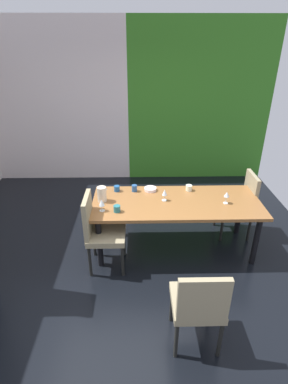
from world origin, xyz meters
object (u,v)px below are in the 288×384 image
chair_head_near (199,304)px  cup_center (117,189)px  pitcher_left (102,194)px  dining_table (176,206)px  cup_west (134,188)px  chair_left_near (99,229)px  serving_bowl_near_shelf (150,189)px  wine_glass_north (165,193)px  cup_near_window (117,209)px  cup_south (189,188)px  wine_glass_front (102,203)px  wine_glass_rear (227,195)px  chair_right_far (240,201)px

chair_head_near → cup_center: bearing=114.4°
pitcher_left → dining_table: bearing=-1.5°
cup_west → chair_left_near: bearing=-123.6°
pitcher_left → serving_bowl_near_shelf: bearing=24.5°
pitcher_left → wine_glass_north: bearing=0.2°
cup_near_window → cup_west: bearing=69.0°
dining_table → cup_south: bearing=56.1°
cup_south → cup_center: bearing=-179.9°
wine_glass_front → cup_center: wine_glass_front is taller
dining_table → wine_glass_front: size_ratio=13.97×
dining_table → serving_bowl_near_shelf: serving_bowl_near_shelf is taller
wine_glass_rear → cup_south: size_ratio=1.86×
cup_center → pitcher_left: bearing=-121.5°
dining_table → wine_glass_rear: (0.60, -0.06, 0.19)m
cup_center → cup_west: 0.23m
cup_south → pitcher_left: size_ratio=0.43×
chair_left_near → cup_center: bearing=164.2°
dining_table → cup_west: 0.61m
cup_center → wine_glass_front: bearing=-105.8°
pitcher_left → cup_center: bearing=58.5°
chair_right_far → wine_glass_north: size_ratio=6.09×
dining_table → chair_left_near: 1.00m
chair_head_near → cup_south: chair_head_near is taller
wine_glass_rear → pitcher_left: pitcher_left is taller
dining_table → pitcher_left: size_ratio=10.79×
wine_glass_rear → cup_west: wine_glass_rear is taller
wine_glass_north → cup_south: 0.44m
chair_left_near → serving_bowl_near_shelf: (0.62, 0.63, 0.20)m
chair_right_far → cup_south: 0.77m
chair_left_near → wine_glass_front: (0.03, 0.12, 0.28)m
wine_glass_north → serving_bowl_near_shelf: (-0.16, 0.28, -0.09)m
cup_west → dining_table: bearing=-28.5°
wine_glass_north → wine_glass_front: size_ratio=1.00×
wine_glass_north → serving_bowl_near_shelf: wine_glass_north is taller
wine_glass_rear → pitcher_left: 1.52m
wine_glass_front → cup_center: size_ratio=1.98×
chair_left_near → cup_south: (1.13, 0.62, 0.22)m
chair_right_far → wine_glass_rear: (-0.33, -0.39, 0.31)m
cup_center → cup_west: bearing=-2.2°
chair_head_near → cup_near_window: 1.44m
wine_glass_north → chair_right_far: bearing=15.7°
chair_left_near → cup_near_window: bearing=114.2°
dining_table → chair_right_far: bearing=19.5°
wine_glass_north → cup_south: (0.35, 0.27, -0.07)m
serving_bowl_near_shelf → chair_head_near: bearing=-78.8°
wine_glass_rear → wine_glass_north: size_ratio=1.02×
chair_left_near → pitcher_left: bearing=178.1°
chair_left_near → wine_glass_rear: bearing=99.9°
chair_head_near → pitcher_left: (-0.95, 1.47, 0.29)m
chair_left_near → cup_center: 0.68m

